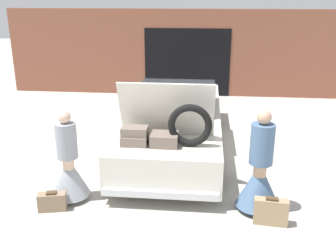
# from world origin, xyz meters

# --- Properties ---
(ground_plane) EXTENTS (40.00, 40.00, 0.00)m
(ground_plane) POSITION_xyz_m (0.00, 0.00, 0.00)
(ground_plane) COLOR #ADA89E
(garage_wall_back) EXTENTS (12.00, 0.14, 2.80)m
(garage_wall_back) POSITION_xyz_m (0.00, 4.78, 1.39)
(garage_wall_back) COLOR brown
(garage_wall_back) RESTS_ON ground_plane
(car) EXTENTS (2.00, 5.37, 1.89)m
(car) POSITION_xyz_m (0.00, -0.01, 0.61)
(car) COLOR silver
(car) RESTS_ON ground_plane
(person_left) EXTENTS (0.65, 0.65, 1.54)m
(person_left) POSITION_xyz_m (-1.55, -2.46, 0.54)
(person_left) COLOR beige
(person_left) RESTS_ON ground_plane
(person_right) EXTENTS (0.69, 0.69, 1.66)m
(person_right) POSITION_xyz_m (1.55, -2.51, 0.59)
(person_right) COLOR tan
(person_right) RESTS_ON ground_plane
(suitcase_beside_left_person) EXTENTS (0.47, 0.27, 0.32)m
(suitcase_beside_left_person) POSITION_xyz_m (-1.71, -2.86, 0.15)
(suitcase_beside_left_person) COLOR #8C7259
(suitcase_beside_left_person) RESTS_ON ground_plane
(suitcase_beside_right_person) EXTENTS (0.52, 0.21, 0.44)m
(suitcase_beside_right_person) POSITION_xyz_m (1.70, -2.91, 0.21)
(suitcase_beside_right_person) COLOR #9E8460
(suitcase_beside_right_person) RESTS_ON ground_plane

